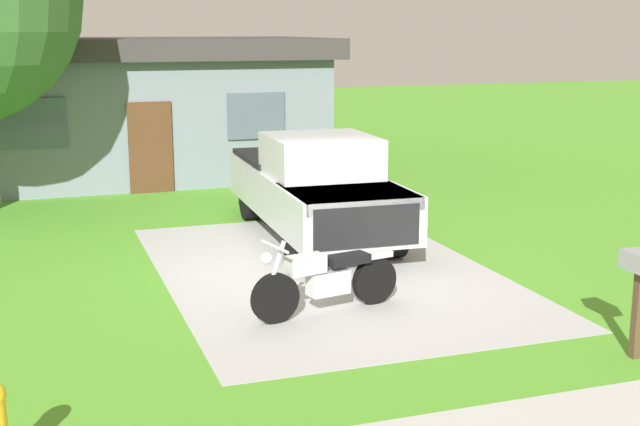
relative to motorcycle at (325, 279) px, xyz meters
The scene contains 5 objects.
ground_plane 2.04m from the motorcycle, 70.59° to the left, with size 80.00×80.00×0.00m, color #50972A.
driveway_pad 2.04m from the motorcycle, 70.59° to the left, with size 5.00×7.58×0.01m, color #AAAAAA.
motorcycle is the anchor object (origin of this frame).
pickup_truck 4.40m from the motorcycle, 73.54° to the left, with size 2.20×5.69×1.90m.
neighbor_house 12.04m from the motorcycle, 94.64° to the left, with size 9.60×5.60×3.50m.
Camera 1 is at (-4.28, -12.15, 3.74)m, focal length 47.83 mm.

